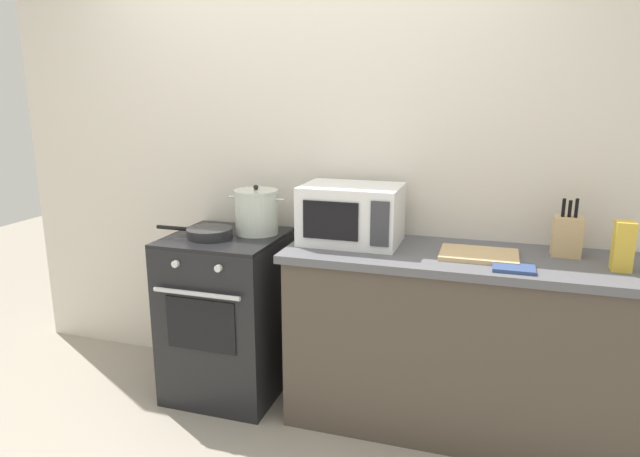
{
  "coord_description": "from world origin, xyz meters",
  "views": [
    {
      "loc": [
        1.03,
        -2.04,
        1.68
      ],
      "look_at": [
        0.2,
        0.6,
        1.0
      ],
      "focal_mm": 31.23,
      "sensor_mm": 36.0,
      "label": 1
    }
  ],
  "objects_px": {
    "stove": "(228,314)",
    "oven_mitt": "(514,268)",
    "pasta_box": "(623,246)",
    "frying_pan": "(208,233)",
    "microwave": "(352,214)",
    "stock_pot": "(257,212)",
    "cutting_board": "(479,255)",
    "knife_block": "(567,236)"
  },
  "relations": [
    {
      "from": "knife_block",
      "to": "oven_mitt",
      "type": "relative_size",
      "value": 1.55
    },
    {
      "from": "stove",
      "to": "knife_block",
      "type": "relative_size",
      "value": 3.29
    },
    {
      "from": "microwave",
      "to": "stove",
      "type": "bearing_deg",
      "value": -173.47
    },
    {
      "from": "stove",
      "to": "pasta_box",
      "type": "distance_m",
      "value": 2.02
    },
    {
      "from": "stove",
      "to": "microwave",
      "type": "relative_size",
      "value": 1.84
    },
    {
      "from": "stock_pot",
      "to": "microwave",
      "type": "relative_size",
      "value": 0.65
    },
    {
      "from": "oven_mitt",
      "to": "stove",
      "type": "bearing_deg",
      "value": 173.92
    },
    {
      "from": "microwave",
      "to": "pasta_box",
      "type": "distance_m",
      "value": 1.25
    },
    {
      "from": "stock_pot",
      "to": "microwave",
      "type": "xyz_separation_m",
      "value": [
        0.54,
        -0.02,
        0.03
      ]
    },
    {
      "from": "stove",
      "to": "oven_mitt",
      "type": "height_order",
      "value": "oven_mitt"
    },
    {
      "from": "cutting_board",
      "to": "oven_mitt",
      "type": "relative_size",
      "value": 2.0
    },
    {
      "from": "stove",
      "to": "frying_pan",
      "type": "bearing_deg",
      "value": -140.45
    },
    {
      "from": "frying_pan",
      "to": "oven_mitt",
      "type": "distance_m",
      "value": 1.56
    },
    {
      "from": "stove",
      "to": "stock_pot",
      "type": "height_order",
      "value": "stock_pot"
    },
    {
      "from": "stock_pot",
      "to": "cutting_board",
      "type": "distance_m",
      "value": 1.2
    },
    {
      "from": "stove",
      "to": "cutting_board",
      "type": "height_order",
      "value": "cutting_board"
    },
    {
      "from": "knife_block",
      "to": "oven_mitt",
      "type": "height_order",
      "value": "knife_block"
    },
    {
      "from": "microwave",
      "to": "frying_pan",
      "type": "bearing_deg",
      "value": -169.94
    },
    {
      "from": "frying_pan",
      "to": "cutting_board",
      "type": "bearing_deg",
      "value": 2.31
    },
    {
      "from": "frying_pan",
      "to": "microwave",
      "type": "bearing_deg",
      "value": 10.06
    },
    {
      "from": "stock_pot",
      "to": "microwave",
      "type": "height_order",
      "value": "microwave"
    },
    {
      "from": "stove",
      "to": "frying_pan",
      "type": "xyz_separation_m",
      "value": [
        -0.07,
        -0.06,
        0.48
      ]
    },
    {
      "from": "microwave",
      "to": "oven_mitt",
      "type": "height_order",
      "value": "microwave"
    },
    {
      "from": "stock_pot",
      "to": "frying_pan",
      "type": "bearing_deg",
      "value": -143.42
    },
    {
      "from": "stove",
      "to": "oven_mitt",
      "type": "xyz_separation_m",
      "value": [
        1.49,
        -0.16,
        0.47
      ]
    },
    {
      "from": "microwave",
      "to": "knife_block",
      "type": "xyz_separation_m",
      "value": [
        1.04,
        0.06,
        -0.05
      ]
    },
    {
      "from": "pasta_box",
      "to": "oven_mitt",
      "type": "bearing_deg",
      "value": -163.69
    },
    {
      "from": "frying_pan",
      "to": "oven_mitt",
      "type": "relative_size",
      "value": 2.47
    },
    {
      "from": "frying_pan",
      "to": "microwave",
      "type": "xyz_separation_m",
      "value": [
        0.76,
        0.13,
        0.12
      ]
    },
    {
      "from": "stock_pot",
      "to": "pasta_box",
      "type": "distance_m",
      "value": 1.79
    },
    {
      "from": "cutting_board",
      "to": "oven_mitt",
      "type": "bearing_deg",
      "value": -46.09
    },
    {
      "from": "stove",
      "to": "oven_mitt",
      "type": "bearing_deg",
      "value": -6.08
    },
    {
      "from": "cutting_board",
      "to": "knife_block",
      "type": "distance_m",
      "value": 0.43
    },
    {
      "from": "stove",
      "to": "pasta_box",
      "type": "height_order",
      "value": "pasta_box"
    },
    {
      "from": "stove",
      "to": "knife_block",
      "type": "height_order",
      "value": "knife_block"
    },
    {
      "from": "oven_mitt",
      "to": "knife_block",
      "type": "bearing_deg",
      "value": 51.58
    },
    {
      "from": "microwave",
      "to": "pasta_box",
      "type": "xyz_separation_m",
      "value": [
        1.24,
        -0.11,
        -0.04
      ]
    },
    {
      "from": "stock_pot",
      "to": "cutting_board",
      "type": "bearing_deg",
      "value": -4.92
    },
    {
      "from": "frying_pan",
      "to": "cutting_board",
      "type": "distance_m",
      "value": 1.41
    },
    {
      "from": "stock_pot",
      "to": "oven_mitt",
      "type": "distance_m",
      "value": 1.37
    },
    {
      "from": "stove",
      "to": "knife_block",
      "type": "distance_m",
      "value": 1.82
    },
    {
      "from": "stove",
      "to": "pasta_box",
      "type": "bearing_deg",
      "value": -0.85
    }
  ]
}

